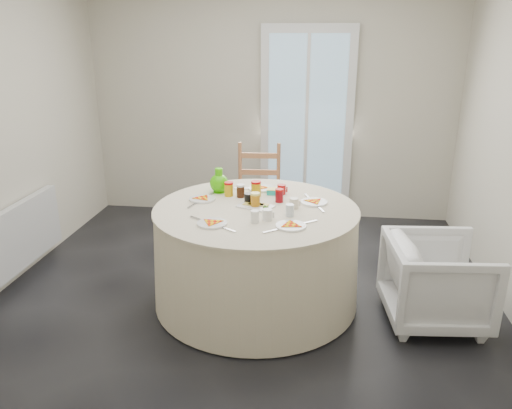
# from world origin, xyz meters

# --- Properties ---
(floor) EXTENTS (4.00, 4.00, 0.00)m
(floor) POSITION_xyz_m (0.00, 0.00, 0.00)
(floor) COLOR black
(floor) RESTS_ON ground
(wall_back) EXTENTS (4.00, 0.02, 2.60)m
(wall_back) POSITION_xyz_m (0.00, 2.00, 1.30)
(wall_back) COLOR #BCB5A3
(wall_back) RESTS_ON floor
(glass_door) EXTENTS (1.00, 0.08, 2.10)m
(glass_door) POSITION_xyz_m (0.40, 1.95, 1.05)
(glass_door) COLOR silver
(glass_door) RESTS_ON floor
(radiator) EXTENTS (0.07, 1.00, 0.55)m
(radiator) POSITION_xyz_m (-1.94, 0.20, 0.38)
(radiator) COLOR silver
(radiator) RESTS_ON floor
(table) EXTENTS (1.58, 1.58, 0.80)m
(table) POSITION_xyz_m (0.10, -0.01, 0.38)
(table) COLOR beige
(table) RESTS_ON floor
(wooden_chair) EXTENTS (0.47, 0.45, 1.00)m
(wooden_chair) POSITION_xyz_m (-0.03, 1.08, 0.47)
(wooden_chair) COLOR tan
(wooden_chair) RESTS_ON floor
(armchair) EXTENTS (0.70, 0.74, 0.70)m
(armchair) POSITION_xyz_m (1.43, -0.15, 0.39)
(armchair) COLOR white
(armchair) RESTS_ON floor
(place_settings) EXTENTS (1.29, 1.29, 0.02)m
(place_settings) POSITION_xyz_m (0.10, -0.01, 0.77)
(place_settings) COLOR white
(place_settings) RESTS_ON table
(jar_cluster) EXTENTS (0.50, 0.29, 0.14)m
(jar_cluster) POSITION_xyz_m (0.04, 0.19, 0.82)
(jar_cluster) COLOR #A33D13
(jar_cluster) RESTS_ON table
(butter_tub) EXTENTS (0.12, 0.09, 0.05)m
(butter_tub) POSITION_xyz_m (0.20, 0.33, 0.79)
(butter_tub) COLOR #15A8A0
(butter_tub) RESTS_ON table
(green_pitcher) EXTENTS (0.18, 0.18, 0.20)m
(green_pitcher) POSITION_xyz_m (-0.25, 0.32, 0.87)
(green_pitcher) COLOR #3CC603
(green_pitcher) RESTS_ON table
(cheese_platter) EXTENTS (0.30, 0.25, 0.03)m
(cheese_platter) POSITION_xyz_m (0.09, -0.01, 0.77)
(cheese_platter) COLOR white
(cheese_platter) RESTS_ON table
(mugs_glasses) EXTENTS (0.60, 0.60, 0.10)m
(mugs_glasses) POSITION_xyz_m (0.21, -0.04, 0.81)
(mugs_glasses) COLOR gray
(mugs_glasses) RESTS_ON table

